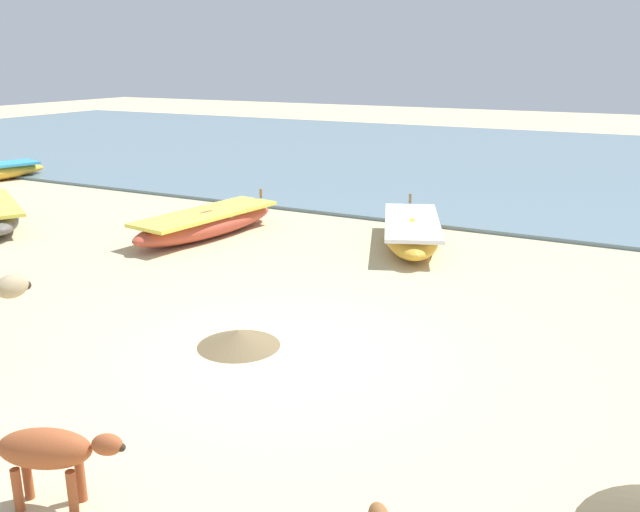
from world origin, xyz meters
name	(u,v)px	position (x,y,z in m)	size (l,w,h in m)	color
ground	(282,355)	(0.00, 0.00, 0.00)	(80.00, 80.00, 0.00)	#CCB789
sea_water	(543,163)	(0.00, 16.81, 0.04)	(60.00, 20.00, 0.08)	slate
fishing_boat_1	(207,223)	(-4.14, 4.09, 0.27)	(1.50, 3.68, 0.69)	#B74733
fishing_boat_4	(412,232)	(-0.33, 5.28, 0.27)	(2.15, 3.41, 0.69)	gold
calf_near_rust	(50,452)	(-0.14, -3.23, 0.48)	(0.99, 0.60, 0.67)	#9E4C28
debris_pile_1	(239,338)	(-0.60, -0.01, 0.10)	(1.02, 1.02, 0.21)	brown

